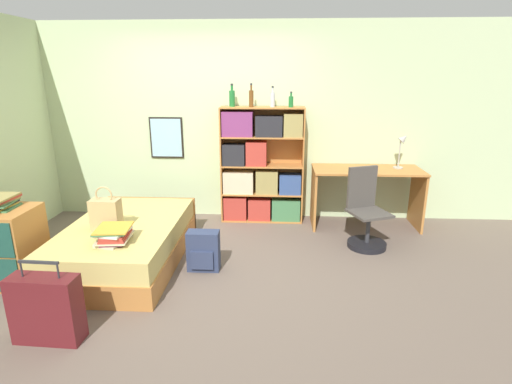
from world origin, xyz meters
The scene contains 16 objects.
ground_plane centered at (0.00, 0.00, 0.00)m, with size 14.00×14.00×0.00m, color #66564C.
wall_back centered at (0.00, 1.58, 1.30)m, with size 10.00×0.09×2.60m.
bed centered at (-0.71, 0.02, 0.22)m, with size 1.12×1.85×0.44m.
handbag centered at (-0.82, -0.18, 0.60)m, with size 0.28×0.16×0.45m.
book_stack_on_bed centered at (-0.62, -0.48, 0.52)m, with size 0.35×0.39×0.15m.
suitcase centered at (-0.82, -1.32, 0.27)m, with size 0.51×0.20×0.66m.
dresser centered at (-1.72, -0.46, 0.37)m, with size 0.62×0.54×0.73m.
bookcase centered at (0.64, 1.37, 0.72)m, with size 1.09×0.30×1.53m.
bottle_green centered at (0.28, 1.37, 1.64)m, with size 0.07×0.07×0.29m.
bottle_brown centered at (0.53, 1.33, 1.65)m, with size 0.06×0.06×0.29m.
bottle_clear centered at (0.80, 1.36, 1.63)m, with size 0.06×0.06×0.26m.
bottle_blue centered at (1.03, 1.33, 1.61)m, with size 0.06×0.06×0.19m.
desk centered at (2.03, 1.22, 0.55)m, with size 1.38×0.60×0.77m.
desk_lamp centered at (2.46, 1.29, 1.08)m, with size 0.17×0.12×0.46m.
desk_chair centered at (1.91, 0.58, 0.30)m, with size 0.52×0.52×0.92m.
backpack centered at (0.14, -0.13, 0.20)m, with size 0.33×0.19×0.42m.
Camera 1 is at (0.88, -3.82, 1.95)m, focal length 28.00 mm.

